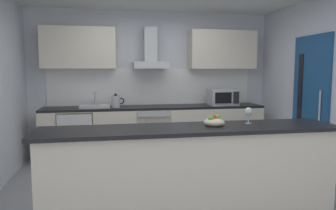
{
  "coord_description": "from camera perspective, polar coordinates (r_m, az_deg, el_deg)",
  "views": [
    {
      "loc": [
        -0.81,
        -3.97,
        1.53
      ],
      "look_at": [
        0.01,
        0.38,
        1.05
      ],
      "focal_mm": 34.21,
      "sensor_mm": 36.0,
      "label": 1
    }
  ],
  "objects": [
    {
      "name": "ground",
      "position": [
        4.33,
        0.87,
        -14.63
      ],
      "size": [
        5.39,
        4.82,
        0.02
      ],
      "primitive_type": "cube",
      "color": "gray"
    },
    {
      "name": "kettle",
      "position": [
        5.53,
        -9.28,
        0.66
      ],
      "size": [
        0.29,
        0.15,
        0.24
      ],
      "color": "#B7BABC",
      "rests_on": "counter_back"
    },
    {
      "name": "counter_island",
      "position": [
        3.42,
        4.11,
        -11.7
      ],
      "size": [
        3.12,
        0.64,
        0.95
      ],
      "color": "beige",
      "rests_on": "ground"
    },
    {
      "name": "counter_back",
      "position": [
        5.72,
        -2.32,
        -4.7
      ],
      "size": [
        3.86,
        0.6,
        0.9
      ],
      "color": "beige",
      "rests_on": "ground"
    },
    {
      "name": "wall_right",
      "position": [
        5.02,
        27.04,
        2.89
      ],
      "size": [
        0.12,
        4.82,
        2.6
      ],
      "primitive_type": "cube",
      "color": "silver",
      "rests_on": "ground"
    },
    {
      "name": "side_door",
      "position": [
        5.27,
        24.0,
        0.17
      ],
      "size": [
        0.08,
        0.85,
        2.05
      ],
      "color": "navy",
      "rests_on": "ground"
    },
    {
      "name": "upper_cabinets",
      "position": [
        5.78,
        -2.6,
        9.95
      ],
      "size": [
        3.81,
        0.32,
        0.7
      ],
      "color": "beige"
    },
    {
      "name": "wine_glass",
      "position": [
        3.6,
        14.15,
        -1.28
      ],
      "size": [
        0.08,
        0.08,
        0.18
      ],
      "color": "silver",
      "rests_on": "counter_island"
    },
    {
      "name": "fruit_bowl",
      "position": [
        3.4,
        8.23,
        -2.94
      ],
      "size": [
        0.22,
        0.22,
        0.13
      ],
      "color": "beige",
      "rests_on": "counter_island"
    },
    {
      "name": "oven",
      "position": [
        5.69,
        -2.91,
        -4.67
      ],
      "size": [
        0.6,
        0.62,
        0.8
      ],
      "color": "slate",
      "rests_on": "ground"
    },
    {
      "name": "sink",
      "position": [
        5.58,
        -12.89,
        -0.16
      ],
      "size": [
        0.5,
        0.4,
        0.26
      ],
      "color": "silver",
      "rests_on": "counter_back"
    },
    {
      "name": "refrigerator",
      "position": [
        5.67,
        -15.97,
        -5.3
      ],
      "size": [
        0.58,
        0.6,
        0.85
      ],
      "color": "white",
      "rests_on": "ground"
    },
    {
      "name": "microwave",
      "position": [
        5.89,
        9.75,
        1.43
      ],
      "size": [
        0.5,
        0.38,
        0.3
      ],
      "color": "#B7BABC",
      "rests_on": "counter_back"
    },
    {
      "name": "wall_back",
      "position": [
        6.0,
        -2.88,
        3.98
      ],
      "size": [
        5.39,
        0.12,
        2.6
      ],
      "primitive_type": "cube",
      "color": "silver",
      "rests_on": "ground"
    },
    {
      "name": "backsplash_tile",
      "position": [
        5.93,
        -2.78,
        3.28
      ],
      "size": [
        3.73,
        0.02,
        0.66
      ],
      "primitive_type": "cube",
      "color": "white"
    },
    {
      "name": "range_hood",
      "position": [
        5.72,
        -3.16,
        8.76
      ],
      "size": [
        0.62,
        0.45,
        0.72
      ],
      "color": "#B7BABC"
    }
  ]
}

